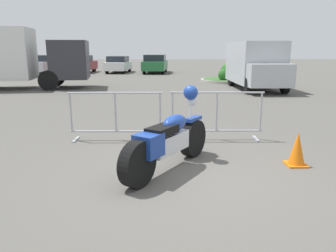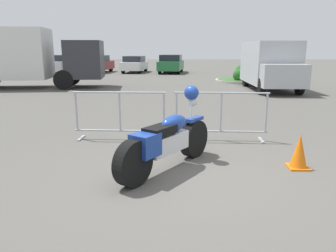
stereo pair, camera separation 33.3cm
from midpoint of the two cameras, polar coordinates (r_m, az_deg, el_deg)
The scene contains 13 objects.
ground_plane at distance 5.31m, azimuth 5.08°, elevation -8.52°, with size 120.00×120.00×0.00m, color #54514C.
motorcycle at distance 5.37m, azimuth 1.63°, elevation -2.44°, with size 1.49×2.07×1.34m.
crowd_barrier_near at distance 7.23m, azimuth -7.07°, elevation 1.89°, with size 2.04×0.48×1.07m.
crowd_barrier_far at distance 7.22m, azimuth 10.50°, elevation 1.76°, with size 2.04×0.48×1.07m.
box_truck at distance 18.54m, azimuth -24.47°, elevation 11.10°, with size 7.92×3.19×2.98m.
delivery_van at distance 17.05m, azimuth 17.90°, elevation 10.22°, with size 2.03×5.01×2.31m.
parked_car_silver at distance 29.89m, azimuth -17.68°, elevation 10.32°, with size 2.14×4.44×1.46m.
parked_car_maroon at distance 28.79m, azimuth -11.86°, elevation 10.54°, with size 2.11×4.37×1.44m.
parked_car_white at distance 28.52m, azimuth -5.49°, elevation 10.67°, with size 2.01×4.18×1.37m.
parked_car_green at distance 27.82m, azimuth 0.89°, elevation 10.79°, with size 2.19×4.55×1.50m.
pedestrian at distance 24.56m, azimuth 14.92°, elevation 10.41°, with size 0.46×0.46×1.69m.
planter_island at distance 21.00m, azimuth 13.74°, elevation 8.57°, with size 3.39×3.39×1.13m.
traffic_cone at distance 5.98m, azimuth 23.39°, elevation -4.13°, with size 0.34×0.34×0.59m.
Camera 2 is at (-0.14, -4.92, 1.97)m, focal length 35.00 mm.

